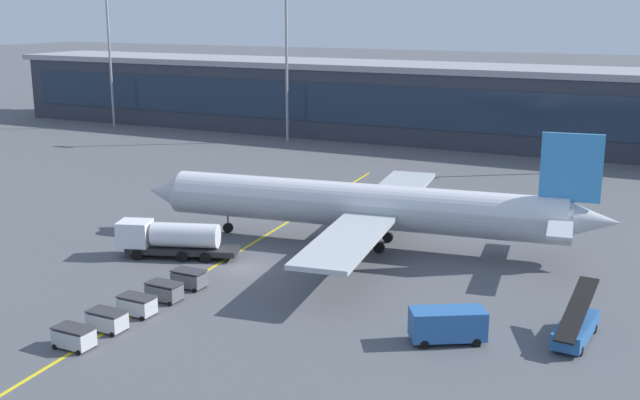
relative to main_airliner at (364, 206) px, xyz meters
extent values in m
plane|color=#515459|center=(-6.80, -10.60, -3.89)|extent=(700.00, 700.00, 0.00)
cube|color=yellow|center=(-9.42, -8.60, -3.88)|extent=(5.97, 79.82, 0.01)
cube|color=#2D333D|center=(-2.81, 61.24, 1.96)|extent=(185.22, 16.74, 11.70)
cube|color=#1E2D42|center=(-2.81, 52.81, 2.55)|extent=(179.66, 0.16, 6.55)
cube|color=#99999E|center=(-2.81, 61.24, 8.31)|extent=(188.92, 17.08, 1.00)
cylinder|color=#B2B7BC|center=(-0.28, -0.04, -0.15)|extent=(38.14, 9.07, 3.93)
cylinder|color=silver|center=(-0.28, -0.04, 0.21)|extent=(37.36, 8.81, 3.77)
cone|color=#B2B7BC|center=(-20.44, -2.81, -0.15)|extent=(4.40, 4.23, 3.73)
cone|color=#B2B7BC|center=(20.08, 2.76, 0.25)|extent=(5.12, 3.95, 3.34)
cube|color=#388CD1|center=(18.02, 2.48, 4.76)|extent=(5.11, 1.05, 5.89)
cube|color=#B2B7BC|center=(18.06, -1.48, 0.44)|extent=(2.84, 6.50, 0.24)
cube|color=#B2B7BC|center=(16.99, 6.30, 0.44)|extent=(2.84, 6.50, 0.24)
cube|color=#B2B7BC|center=(2.56, -9.68, -0.44)|extent=(6.93, 16.45, 0.40)
cube|color=#B2B7BC|center=(-0.15, 10.01, -0.44)|extent=(6.93, 16.45, 0.40)
cylinder|color=#939399|center=(1.18, -6.97, -1.82)|extent=(3.29, 2.55, 2.16)
cylinder|color=#939399|center=(-0.75, 7.03, -1.82)|extent=(3.29, 2.55, 2.16)
cylinder|color=black|center=(-13.82, -1.90, -3.39)|extent=(1.05, 0.53, 1.00)
cylinder|color=slate|center=(-13.82, -1.90, -2.50)|extent=(0.20, 0.20, 1.78)
cylinder|color=black|center=(2.22, -1.48, -3.39)|extent=(1.05, 0.53, 1.00)
cylinder|color=slate|center=(2.22, -1.48, -2.50)|extent=(0.20, 0.20, 1.78)
cylinder|color=black|center=(1.73, 2.02, -3.39)|extent=(1.05, 0.53, 1.00)
cylinder|color=slate|center=(1.73, 2.02, -2.50)|extent=(0.20, 0.20, 1.78)
cube|color=#232326|center=(-13.14, -10.48, -3.14)|extent=(10.27, 5.60, 0.50)
cube|color=silver|center=(-17.30, -11.91, -1.89)|extent=(3.46, 3.27, 2.50)
cube|color=black|center=(-18.49, -12.31, -1.39)|extent=(0.90, 2.23, 1.12)
cylinder|color=silver|center=(-12.87, -10.39, -1.79)|extent=(6.39, 4.02, 2.20)
cylinder|color=black|center=(-16.38, -12.85, -3.39)|extent=(1.06, 0.65, 1.00)
cylinder|color=black|center=(-17.15, -10.60, -3.39)|extent=(1.06, 0.65, 1.00)
cylinder|color=black|center=(-12.47, -11.51, -3.39)|extent=(1.06, 0.65, 1.00)
cylinder|color=black|center=(-13.24, -9.26, -3.39)|extent=(1.06, 0.65, 1.00)
cylinder|color=black|center=(-10.48, -10.83, -3.39)|extent=(1.06, 0.65, 1.00)
cylinder|color=black|center=(-11.25, -8.58, -3.39)|extent=(1.06, 0.65, 1.00)
cube|color=#285B9E|center=(21.35, -13.90, -3.04)|extent=(2.37, 6.13, 1.10)
cube|color=black|center=(21.35, -13.90, -1.59)|extent=(1.88, 6.98, 2.38)
cylinder|color=black|center=(22.04, -16.06, -3.59)|extent=(0.30, 0.62, 0.60)
cylinder|color=black|center=(20.33, -15.92, -3.59)|extent=(0.30, 0.62, 0.60)
cylinder|color=black|center=(22.37, -11.87, -3.59)|extent=(0.30, 0.62, 0.60)
cylinder|color=black|center=(20.67, -11.74, -3.59)|extent=(0.30, 0.62, 0.60)
cube|color=#285B9E|center=(13.63, -17.81, -2.59)|extent=(5.37, 4.35, 2.00)
cube|color=black|center=(12.56, -18.45, -2.24)|extent=(2.47, 2.52, 0.60)
cylinder|color=black|center=(12.61, -19.51, -3.59)|extent=(0.64, 0.52, 0.60)
cylinder|color=black|center=(11.65, -17.89, -3.59)|extent=(0.64, 0.52, 0.60)
cylinder|color=black|center=(15.62, -17.74, -3.59)|extent=(0.64, 0.52, 0.60)
cylinder|color=black|center=(14.66, -16.11, -3.59)|extent=(0.64, 0.52, 0.60)
cube|color=#B2B7BC|center=(-8.20, -29.54, -3.16)|extent=(2.62, 1.53, 1.10)
cube|color=#333338|center=(-8.20, -29.54, -2.46)|extent=(2.67, 1.56, 0.10)
cylinder|color=black|center=(-9.25, -30.28, -3.71)|extent=(0.36, 0.12, 0.36)
cylinder|color=black|center=(-9.23, -28.78, -3.71)|extent=(0.36, 0.12, 0.36)
cylinder|color=black|center=(-7.17, -30.30, -3.71)|extent=(0.36, 0.12, 0.36)
cylinder|color=black|center=(-7.15, -28.80, -3.71)|extent=(0.36, 0.12, 0.36)
cube|color=#B2B7BC|center=(-8.17, -26.34, -3.16)|extent=(2.62, 1.53, 1.10)
cube|color=#333338|center=(-8.17, -26.34, -2.46)|extent=(2.67, 1.56, 0.10)
cylinder|color=black|center=(-9.21, -27.08, -3.71)|extent=(0.36, 0.12, 0.36)
cylinder|color=black|center=(-9.20, -25.58, -3.71)|extent=(0.36, 0.12, 0.36)
cylinder|color=black|center=(-7.13, -27.10, -3.71)|extent=(0.36, 0.12, 0.36)
cylinder|color=black|center=(-7.12, -25.60, -3.71)|extent=(0.36, 0.12, 0.36)
cube|color=#B2B7BC|center=(-8.13, -23.14, -3.16)|extent=(2.62, 1.53, 1.10)
cube|color=#333338|center=(-8.13, -23.14, -2.46)|extent=(2.67, 1.56, 0.10)
cylinder|color=black|center=(-9.18, -23.88, -3.71)|extent=(0.36, 0.12, 0.36)
cylinder|color=black|center=(-9.16, -22.38, -3.71)|extent=(0.36, 0.12, 0.36)
cylinder|color=black|center=(-7.10, -23.90, -3.71)|extent=(0.36, 0.12, 0.36)
cylinder|color=black|center=(-7.08, -22.40, -3.71)|extent=(0.36, 0.12, 0.36)
cube|color=#595B60|center=(-8.10, -19.94, -3.16)|extent=(2.62, 1.53, 1.10)
cube|color=#333338|center=(-8.10, -19.94, -2.46)|extent=(2.67, 1.56, 0.10)
cylinder|color=black|center=(-9.15, -20.68, -3.71)|extent=(0.36, 0.12, 0.36)
cylinder|color=black|center=(-9.13, -19.18, -3.71)|extent=(0.36, 0.12, 0.36)
cylinder|color=black|center=(-7.07, -20.70, -3.71)|extent=(0.36, 0.12, 0.36)
cylinder|color=black|center=(-7.05, -19.20, -3.71)|extent=(0.36, 0.12, 0.36)
cube|color=#595B60|center=(-8.06, -16.74, -3.16)|extent=(2.62, 1.53, 1.10)
cube|color=#333338|center=(-8.06, -16.74, -2.46)|extent=(2.67, 1.56, 0.10)
cylinder|color=black|center=(-9.11, -17.48, -3.71)|extent=(0.36, 0.12, 0.36)
cylinder|color=black|center=(-9.09, -15.98, -3.71)|extent=(0.36, 0.12, 0.36)
cylinder|color=black|center=(-7.03, -17.50, -3.71)|extent=(0.36, 0.12, 0.36)
cylinder|color=black|center=(-7.01, -16.00, -3.71)|extent=(0.36, 0.12, 0.36)
cylinder|color=gray|center=(-71.62, 49.24, 9.01)|extent=(0.44, 0.44, 25.80)
cylinder|color=gray|center=(-34.58, 49.24, 8.60)|extent=(0.44, 0.44, 24.96)
camera|label=1|loc=(27.29, -65.45, 17.95)|focal=43.93mm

